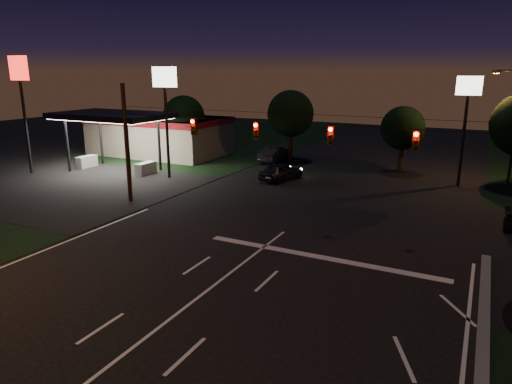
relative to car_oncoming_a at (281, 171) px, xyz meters
The scene contains 14 objects.
ground 26.08m from the car_oncoming_a, 78.40° to the right, with size 140.00×140.00×0.00m, color black.
cross_street_left 17.59m from the car_oncoming_a, 147.11° to the right, with size 20.00×16.00×0.02m, color black.
stop_bar 16.30m from the car_oncoming_a, 59.59° to the right, with size 12.00×0.50×0.01m, color silver.
utility_pole_left 12.54m from the car_oncoming_a, 122.66° to the right, with size 0.28×0.28×8.00m, color black.
signal_span 12.74m from the car_oncoming_a, 63.64° to the right, with size 24.00×0.40×1.56m.
gas_station 17.39m from the car_oncoming_a, 163.75° to the left, with size 14.20×16.10×5.25m.
pole_sign_left_near 11.33m from the car_oncoming_a, 157.98° to the right, with size 2.20×0.30×9.10m.
pole_sign_left_far 23.13m from the car_oncoming_a, 160.03° to the right, with size 2.00×0.30×10.00m.
pole_sign_right 15.02m from the car_oncoming_a, 18.61° to the left, with size 1.80×0.30×8.40m.
tree_far_a 13.99m from the car_oncoming_a, 160.25° to the left, with size 4.20×4.20×6.42m.
tree_far_b 9.81m from the car_oncoming_a, 107.68° to the left, with size 4.60×4.60×6.98m.
tree_far_c 11.64m from the car_oncoming_a, 42.48° to the left, with size 3.80×3.80×5.86m.
car_oncoming_a is the anchor object (origin of this frame).
car_oncoming_b 8.02m from the car_oncoming_a, 117.96° to the left, with size 1.64×4.69×1.55m, color black.
Camera 1 is at (9.47, -8.27, 8.72)m, focal length 32.00 mm.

